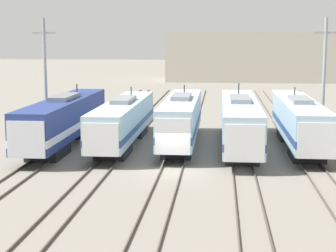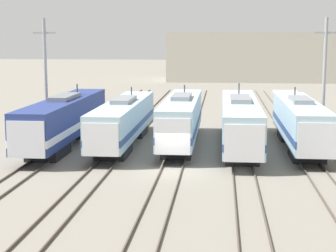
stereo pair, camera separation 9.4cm
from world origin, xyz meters
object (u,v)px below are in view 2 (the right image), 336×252
locomotive_far_right (301,123)px  locomotive_center (181,120)px  catenary_tower_left (46,77)px  locomotive_center_right (240,122)px  catenary_tower_right (324,79)px  locomotive_far_left (63,120)px  locomotive_center_left (123,121)px

locomotive_far_right → locomotive_center: bearing=177.8°
locomotive_center → locomotive_far_right: 9.89m
locomotive_center → catenary_tower_left: size_ratio=1.60×
locomotive_far_right → catenary_tower_left: bearing=172.4°
locomotive_far_right → locomotive_center_right: bearing=-177.9°
catenary_tower_right → locomotive_far_left: bearing=-170.7°
locomotive_center → locomotive_center_right: locomotive_center_right is taller
locomotive_center → locomotive_far_right: size_ratio=1.00×
locomotive_far_left → locomotive_far_right: 19.77m
locomotive_center → locomotive_center_left: bearing=-177.5°
locomotive_center_left → locomotive_center: (4.94, 0.22, 0.14)m
locomotive_center_left → locomotive_far_right: (14.82, -0.15, 0.08)m
locomotive_center_right → locomotive_center: bearing=173.6°
locomotive_center_left → catenary_tower_left: catenary_tower_left is taller
locomotive_center_right → catenary_tower_right: bearing=23.8°
locomotive_far_left → locomotive_center_left: bearing=9.0°
locomotive_center_left → locomotive_center: size_ratio=1.09×
locomotive_center → locomotive_center_right: (4.94, -0.56, -0.03)m
catenary_tower_left → locomotive_center_left: bearing=-20.7°
locomotive_center_left → catenary_tower_right: size_ratio=1.75×
locomotive_center_left → locomotive_center: locomotive_center is taller
catenary_tower_left → catenary_tower_right: bearing=0.0°
locomotive_far_right → locomotive_far_left: bearing=-178.2°
locomotive_center_right → catenary_tower_right: size_ratio=1.84×
locomotive_far_left → catenary_tower_left: (-2.56, 3.62, 3.41)m
locomotive_center_left → catenary_tower_left: 8.77m
locomotive_far_left → locomotive_far_right: locomotive_far_left is taller
locomotive_center_right → locomotive_far_right: size_ratio=1.15×
locomotive_center → locomotive_far_left: bearing=-174.2°
locomotive_far_left → catenary_tower_left: catenary_tower_left is taller
locomotive_center → locomotive_center_right: size_ratio=0.87×
locomotive_center → locomotive_center_right: bearing=-6.4°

